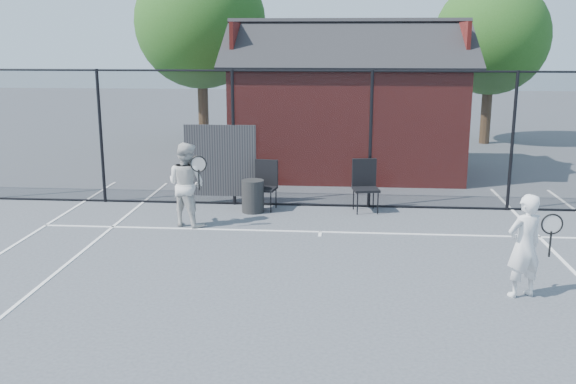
# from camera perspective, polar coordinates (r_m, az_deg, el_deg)

# --- Properties ---
(ground) EXTENTS (80.00, 80.00, 0.00)m
(ground) POSITION_cam_1_polar(r_m,az_deg,el_deg) (9.56, 2.28, -8.80)
(ground) COLOR #42474C
(ground) RESTS_ON ground
(court_lines) EXTENTS (11.02, 18.00, 0.01)m
(court_lines) POSITION_cam_1_polar(r_m,az_deg,el_deg) (8.35, 1.88, -12.17)
(court_lines) COLOR white
(court_lines) RESTS_ON ground
(fence) EXTENTS (22.04, 3.00, 3.00)m
(fence) POSITION_cam_1_polar(r_m,az_deg,el_deg) (14.03, 1.99, 4.48)
(fence) COLOR black
(fence) RESTS_ON ground
(clubhouse) EXTENTS (6.50, 4.36, 4.19)m
(clubhouse) POSITION_cam_1_polar(r_m,az_deg,el_deg) (17.97, 5.21, 6.89)
(clubhouse) COLOR maroon
(clubhouse) RESTS_ON ground
(tree_left) EXTENTS (4.48, 4.48, 6.44)m
(tree_left) POSITION_cam_1_polar(r_m,az_deg,el_deg) (22.88, -7.77, 14.67)
(tree_left) COLOR black
(tree_left) RESTS_ON ground
(tree_right) EXTENTS (3.97, 3.97, 5.70)m
(tree_right) POSITION_cam_1_polar(r_m,az_deg,el_deg) (23.91, 17.62, 12.96)
(tree_right) COLOR black
(tree_right) RESTS_ON ground
(player_front) EXTENTS (0.73, 0.59, 1.52)m
(player_front) POSITION_cam_1_polar(r_m,az_deg,el_deg) (9.72, 20.27, -4.50)
(player_front) COLOR white
(player_front) RESTS_ON ground
(player_back) EXTENTS (1.00, 0.91, 1.67)m
(player_back) POSITION_cam_1_polar(r_m,az_deg,el_deg) (12.80, -9.03, 0.68)
(player_back) COLOR silver
(player_back) RESTS_ON ground
(chair_left) EXTENTS (0.58, 0.60, 1.05)m
(chair_left) POSITION_cam_1_polar(r_m,az_deg,el_deg) (13.90, -2.14, 0.52)
(chair_left) COLOR black
(chair_left) RESTS_ON ground
(chair_right) EXTENTS (0.61, 0.63, 1.10)m
(chair_right) POSITION_cam_1_polar(r_m,az_deg,el_deg) (13.81, 6.94, 0.45)
(chair_right) COLOR black
(chair_right) RESTS_ON ground
(waste_bin) EXTENTS (0.57, 0.57, 0.70)m
(waste_bin) POSITION_cam_1_polar(r_m,az_deg,el_deg) (13.76, -3.14, -0.37)
(waste_bin) COLOR black
(waste_bin) RESTS_ON ground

